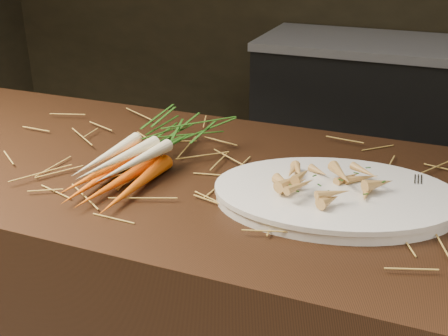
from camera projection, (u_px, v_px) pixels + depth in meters
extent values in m
cube|color=black|center=(436.00, 132.00, 2.84)|extent=(1.80, 0.60, 0.80)
cone|color=#F15B00|center=(102.00, 177.00, 1.13)|extent=(0.05, 0.26, 0.03)
cone|color=#F15B00|center=(118.00, 182.00, 1.12)|extent=(0.07, 0.26, 0.03)
cone|color=#F15B00|center=(135.00, 186.00, 1.10)|extent=(0.04, 0.26, 0.03)
cone|color=#F15B00|center=(106.00, 169.00, 1.11)|extent=(0.07, 0.26, 0.03)
cone|color=beige|center=(107.00, 156.00, 1.12)|extent=(0.03, 0.24, 0.04)
cone|color=beige|center=(118.00, 159.00, 1.09)|extent=(0.06, 0.24, 0.04)
cone|color=beige|center=(135.00, 162.00, 1.09)|extent=(0.05, 0.24, 0.04)
ellipsoid|color=#26651A|center=(178.00, 133.00, 1.28)|extent=(0.18, 0.24, 0.08)
cube|color=silver|center=(426.00, 201.00, 1.02)|extent=(0.03, 0.17, 0.00)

